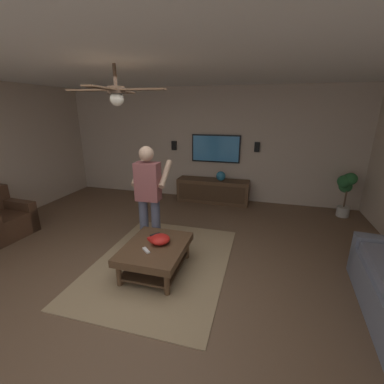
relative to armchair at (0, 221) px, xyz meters
The scene contains 18 objects.
ground_plane 3.09m from the armchair, 102.10° to the right, with size 8.82×8.82×0.00m, color brown.
wall_back_tv 4.43m from the armchair, 44.33° to the right, with size 0.10×7.23×2.66m, color #BCA893.
ceiling_slab 3.92m from the armchair, 102.10° to the right, with size 7.55×7.23×0.10m, color white.
area_rug 3.07m from the armchair, 91.17° to the right, with size 2.51×1.87×0.01m, color #9E8460.
armchair is the anchor object (origin of this frame).
coffee_table 3.07m from the armchair, 94.91° to the right, with size 1.00×0.80×0.40m.
media_console 4.26m from the armchair, 49.93° to the right, with size 0.45×1.70×0.55m.
tv 4.53m from the armchair, 47.55° to the right, with size 0.05×1.16×0.65m.
person_standing 2.82m from the armchair, 83.12° to the right, with size 0.55×0.55×1.64m.
potted_plant_tall 6.60m from the armchair, 66.79° to the right, with size 0.43×0.39×0.95m.
bowl 3.12m from the armchair, 93.60° to the right, with size 0.27×0.27×0.12m, color red.
remote_white 3.04m from the armchair, 98.29° to the right, with size 0.15×0.04×0.02m, color white.
remote_black 2.95m from the armchair, 90.06° to the right, with size 0.15×0.04×0.02m, color black.
book 3.02m from the armchair, 92.15° to the right, with size 0.22×0.16×0.04m, color red.
vase_round 4.41m from the armchair, 51.81° to the right, with size 0.22×0.22×0.22m, color teal.
wall_speaker_left 5.28m from the armchair, 54.58° to the right, with size 0.06×0.12×0.22m, color black.
wall_speaker_right 3.86m from the armchair, 36.41° to the right, with size 0.06×0.12×0.22m, color black.
ceiling_fan 3.36m from the armchair, 95.56° to the right, with size 1.20×1.20×0.46m.
Camera 1 is at (-2.47, -1.35, 2.14)m, focal length 24.16 mm.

